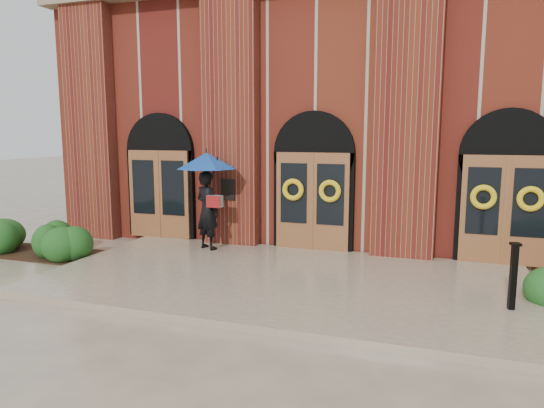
% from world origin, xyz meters
% --- Properties ---
extents(ground, '(90.00, 90.00, 0.00)m').
position_xyz_m(ground, '(0.00, 0.00, 0.00)').
color(ground, tan).
rests_on(ground, ground).
extents(landing, '(10.00, 5.30, 0.15)m').
position_xyz_m(landing, '(0.00, 0.15, 0.07)').
color(landing, tan).
rests_on(landing, ground).
extents(church_building, '(16.20, 12.53, 7.00)m').
position_xyz_m(church_building, '(0.00, 8.78, 3.50)').
color(church_building, '#622515').
rests_on(church_building, ground).
extents(man_with_umbrella, '(2.06, 2.06, 2.49)m').
position_xyz_m(man_with_umbrella, '(-2.57, 1.88, 1.90)').
color(man_with_umbrella, black).
rests_on(man_with_umbrella, landing).
extents(metal_post, '(0.19, 0.19, 1.16)m').
position_xyz_m(metal_post, '(4.30, -0.41, 0.76)').
color(metal_post, black).
rests_on(metal_post, landing).
extents(hedge_wall_left, '(3.21, 1.28, 0.82)m').
position_xyz_m(hedge_wall_left, '(-6.64, 0.50, 0.41)').
color(hedge_wall_left, '#1B4717').
rests_on(hedge_wall_left, ground).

